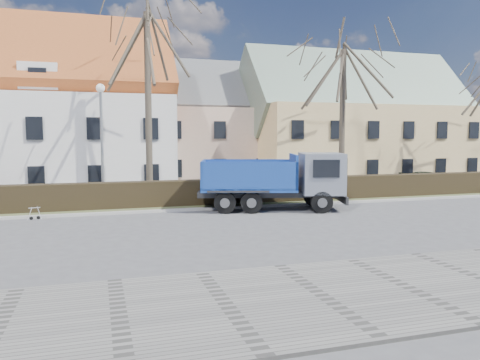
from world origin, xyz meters
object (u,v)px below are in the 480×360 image
object	(u,v)px
streetlight	(102,145)
parked_car_b	(428,180)
dump_truck	(267,181)
cart_frame	(30,213)

from	to	relation	value
streetlight	parked_car_b	size ratio (longest dim) A/B	1.59
parked_car_b	streetlight	bearing A→B (deg)	95.83
dump_truck	parked_car_b	bearing A→B (deg)	38.45
streetlight	parked_car_b	bearing A→B (deg)	6.88
streetlight	parked_car_b	distance (m)	22.39
cart_frame	parked_car_b	distance (m)	25.81
dump_truck	cart_frame	size ratio (longest dim) A/B	10.86
dump_truck	cart_frame	distance (m)	10.99
dump_truck	streetlight	distance (m)	8.60
cart_frame	parked_car_b	bearing A→B (deg)	12.41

